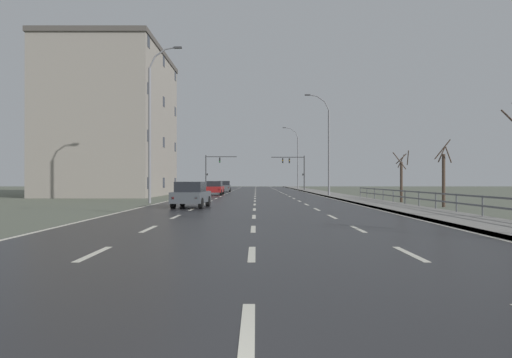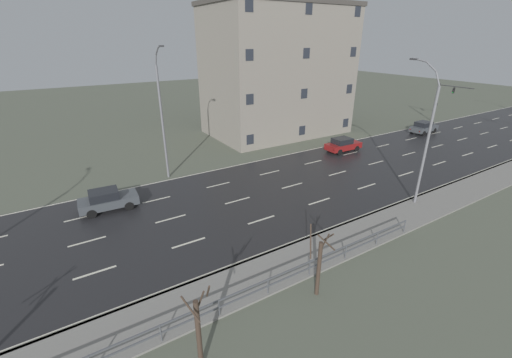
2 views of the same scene
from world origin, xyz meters
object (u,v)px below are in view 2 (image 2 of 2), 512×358
object	(u,v)px
street_lamp_midground	(426,139)
traffic_signal_left	(443,97)
car_far_left	(343,145)
car_far_right	(424,127)
car_near_right	(108,200)
brick_building	(277,71)
street_lamp_left_bank	(162,117)

from	to	relation	value
street_lamp_midground	traffic_signal_left	xyz separation A→B (m)	(-14.40, 27.03, -1.39)
car_far_left	car_far_right	bearing A→B (deg)	91.36
traffic_signal_left	car_far_right	bearing A→B (deg)	-71.76
car_near_right	brick_building	world-z (taller)	brick_building
traffic_signal_left	brick_building	bearing A→B (deg)	-109.59
street_lamp_left_bank	car_far_right	bearing A→B (deg)	84.96
street_lamp_left_bank	brick_building	size ratio (longest dim) A/B	0.65
car_far_right	car_near_right	world-z (taller)	same
street_lamp_midground	brick_building	bearing A→B (deg)	172.45
car_far_right	car_far_left	xyz separation A→B (m)	(-0.07, -14.89, 0.00)
traffic_signal_left	car_far_right	size ratio (longest dim) A/B	1.37
brick_building	street_lamp_left_bank	bearing A→B (deg)	-65.42
street_lamp_left_bank	street_lamp_midground	bearing A→B (deg)	44.34
car_near_right	car_far_left	xyz separation A→B (m)	(-0.72, 24.84, 0.00)
traffic_signal_left	street_lamp_left_bank	bearing A→B (deg)	-90.67
street_lamp_midground	car_far_right	bearing A→B (deg)	121.49
car_far_right	car_far_left	distance (m)	14.89
street_lamp_left_bank	car_near_right	bearing A→B (deg)	-57.69
street_lamp_left_bank	brick_building	bearing A→B (deg)	114.58
street_lamp_midground	car_near_right	distance (m)	23.62
street_lamp_left_bank	car_near_right	xyz separation A→B (m)	(3.65, -5.76, -4.77)
car_far_right	car_near_right	bearing A→B (deg)	-90.92
car_far_left	street_lamp_left_bank	bearing A→B (deg)	-97.08
car_far_left	car_near_right	bearing A→B (deg)	-86.70
street_lamp_left_bank	car_far_left	world-z (taller)	street_lamp_left_bank
street_lamp_midground	street_lamp_left_bank	xyz separation A→B (m)	(-14.89, -14.55, 0.42)
traffic_signal_left	car_far_right	xyz separation A→B (m)	(2.51, -7.61, -2.96)
traffic_signal_left	car_near_right	bearing A→B (deg)	-86.19
brick_building	car_far_right	bearing A→B (deg)	56.01
street_lamp_left_bank	traffic_signal_left	bearing A→B (deg)	89.33
street_lamp_midground	traffic_signal_left	world-z (taller)	street_lamp_midground
traffic_signal_left	car_far_left	xyz separation A→B (m)	(2.44, -22.50, -2.96)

